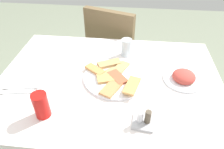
# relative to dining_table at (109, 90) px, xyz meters

# --- Properties ---
(dining_table) EXTENTS (1.19, 0.88, 0.75)m
(dining_table) POSITION_rel_dining_table_xyz_m (0.00, 0.00, 0.00)
(dining_table) COLOR white
(dining_table) RESTS_ON ground_plane
(dining_chair) EXTENTS (0.53, 0.53, 0.89)m
(dining_chair) POSITION_rel_dining_table_xyz_m (-0.04, 0.70, -0.17)
(dining_chair) COLOR brown
(dining_chair) RESTS_ON ground_plane
(pide_platter) EXTENTS (0.36, 0.35, 0.04)m
(pide_platter) POSITION_rel_dining_table_xyz_m (0.03, 0.01, 0.09)
(pide_platter) COLOR white
(pide_platter) RESTS_ON dining_table
(salad_plate_greens) EXTENTS (0.21, 0.21, 0.06)m
(salad_plate_greens) POSITION_rel_dining_table_xyz_m (0.39, 0.04, 0.10)
(salad_plate_greens) COLOR white
(salad_plate_greens) RESTS_ON dining_table
(soda_can) EXTENTS (0.09, 0.09, 0.12)m
(soda_can) POSITION_rel_dining_table_xyz_m (-0.26, -0.27, 0.14)
(soda_can) COLOR red
(soda_can) RESTS_ON dining_table
(drinking_glass) EXTENTS (0.06, 0.06, 0.11)m
(drinking_glass) POSITION_rel_dining_table_xyz_m (0.08, 0.25, 0.13)
(drinking_glass) COLOR silver
(drinking_glass) RESTS_ON dining_table
(paper_napkin) EXTENTS (0.14, 0.14, 0.00)m
(paper_napkin) POSITION_rel_dining_table_xyz_m (-0.44, -0.14, 0.08)
(paper_napkin) COLOR white
(paper_napkin) RESTS_ON dining_table
(fork) EXTENTS (0.16, 0.04, 0.00)m
(fork) POSITION_rel_dining_table_xyz_m (-0.44, -0.15, 0.08)
(fork) COLOR silver
(fork) RESTS_ON paper_napkin
(spoon) EXTENTS (0.18, 0.04, 0.00)m
(spoon) POSITION_rel_dining_table_xyz_m (-0.44, -0.12, 0.08)
(spoon) COLOR silver
(spoon) RESTS_ON paper_napkin
(condiment_caddy) EXTENTS (0.10, 0.10, 0.07)m
(condiment_caddy) POSITION_rel_dining_table_xyz_m (0.18, -0.27, 0.10)
(condiment_caddy) COLOR #B2B2B7
(condiment_caddy) RESTS_ON dining_table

